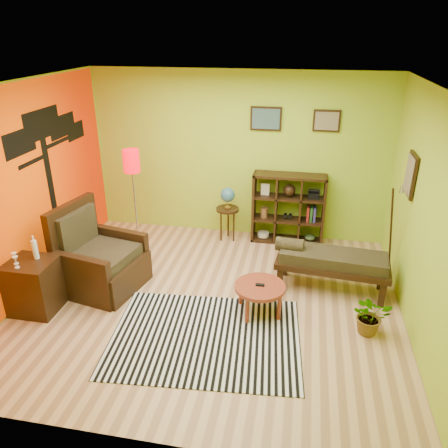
% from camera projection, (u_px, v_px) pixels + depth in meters
% --- Properties ---
extents(ground, '(5.00, 5.00, 0.00)m').
position_uv_depth(ground, '(211.00, 301.00, 5.91)').
color(ground, tan).
rests_on(ground, ground).
extents(room_shell, '(5.04, 4.54, 2.82)m').
position_uv_depth(room_shell, '(201.00, 173.00, 5.19)').
color(room_shell, '#A1C629').
rests_on(room_shell, ground).
extents(zebra_rug, '(2.37, 1.86, 0.01)m').
position_uv_depth(zebra_rug, '(206.00, 337.00, 5.23)').
color(zebra_rug, white).
rests_on(zebra_rug, ground).
extents(coffee_table, '(0.65, 0.65, 0.42)m').
position_uv_depth(coffee_table, '(260.00, 289.00, 5.55)').
color(coffee_table, maroon).
rests_on(coffee_table, ground).
extents(armchair, '(1.17, 1.17, 1.21)m').
position_uv_depth(armchair, '(99.00, 263.00, 6.13)').
color(armchair, black).
rests_on(armchair, ground).
extents(side_cabinet, '(0.60, 0.54, 1.02)m').
position_uv_depth(side_cabinet, '(34.00, 285.00, 5.61)').
color(side_cabinet, black).
rests_on(side_cabinet, ground).
extents(floor_lamp, '(0.26, 0.26, 1.71)m').
position_uv_depth(floor_lamp, '(132.00, 171.00, 6.68)').
color(floor_lamp, silver).
rests_on(floor_lamp, ground).
extents(globe_table, '(0.39, 0.39, 0.95)m').
position_uv_depth(globe_table, '(228.00, 201.00, 7.34)').
color(globe_table, black).
rests_on(globe_table, ground).
extents(cube_shelf, '(1.20, 0.35, 1.20)m').
position_uv_depth(cube_shelf, '(289.00, 209.00, 7.33)').
color(cube_shelf, black).
rests_on(cube_shelf, ground).
extents(bench, '(1.59, 0.70, 0.71)m').
position_uv_depth(bench, '(329.00, 260.00, 6.01)').
color(bench, black).
rests_on(bench, ground).
extents(potted_plant, '(0.50, 0.55, 0.39)m').
position_uv_depth(potted_plant, '(370.00, 319.00, 5.23)').
color(potted_plant, '#26661E').
rests_on(potted_plant, ground).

